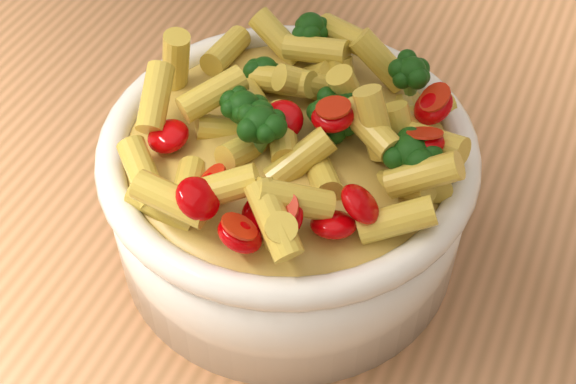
% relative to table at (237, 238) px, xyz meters
% --- Properties ---
extents(table, '(1.20, 0.80, 0.90)m').
position_rel_table_xyz_m(table, '(0.00, 0.00, 0.00)').
color(table, '#B77A4E').
rests_on(table, ground).
extents(serving_bowl, '(0.25, 0.25, 0.11)m').
position_rel_table_xyz_m(serving_bowl, '(0.08, -0.06, 0.16)').
color(serving_bowl, white).
rests_on(serving_bowl, table).
extents(pasta_salad, '(0.20, 0.20, 0.04)m').
position_rel_table_xyz_m(pasta_salad, '(0.08, -0.06, 0.22)').
color(pasta_salad, '#E7C849').
rests_on(pasta_salad, serving_bowl).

